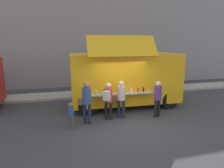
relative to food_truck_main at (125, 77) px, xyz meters
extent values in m
plane|color=#38383D|center=(-0.65, -2.47, -1.54)|extent=(60.00, 60.00, 0.00)
cube|color=#9E998E|center=(-4.00, 2.62, -1.47)|extent=(28.00, 1.60, 0.15)
cube|color=gray|center=(-3.00, 6.52, 2.94)|extent=(32.00, 2.40, 8.97)
cube|color=#F5A514|center=(0.00, 0.02, 0.01)|extent=(5.70, 2.68, 2.51)
cube|color=#F5A514|center=(-0.64, -1.52, 1.66)|extent=(3.11, 0.90, 0.93)
cube|color=black|center=(-0.62, -1.10, 0.32)|extent=(2.93, 0.24, 1.13)
cube|color=#B7B7BC|center=(-0.63, -1.32, -0.52)|extent=(3.09, 0.49, 0.05)
cylinder|color=white|center=(-1.78, -1.30, -0.38)|extent=(0.06, 0.06, 0.23)
cylinder|color=green|center=(-1.45, -1.33, -0.37)|extent=(0.06, 0.06, 0.26)
cylinder|color=black|center=(-1.11, -1.33, -0.37)|extent=(0.07, 0.07, 0.26)
cylinder|color=yellow|center=(-0.77, -1.27, -0.38)|extent=(0.07, 0.07, 0.23)
cylinder|color=red|center=(-0.48, -1.32, -0.38)|extent=(0.07, 0.07, 0.23)
cylinder|color=white|center=(-0.12, -1.33, -0.39)|extent=(0.07, 0.07, 0.21)
cylinder|color=red|center=(0.20, -1.36, -0.39)|extent=(0.06, 0.06, 0.21)
cylinder|color=black|center=(0.52, -1.31, -0.39)|extent=(0.06, 0.06, 0.21)
cube|color=black|center=(2.74, -0.11, 0.47)|extent=(0.18, 2.06, 1.10)
cylinder|color=black|center=(2.14, 0.98, -1.09)|extent=(0.90, 0.28, 0.90)
cylinder|color=black|center=(2.04, -1.14, -1.09)|extent=(0.90, 0.28, 0.90)
cylinder|color=black|center=(-2.05, 1.18, -1.09)|extent=(0.90, 0.28, 0.90)
cylinder|color=black|center=(-2.15, -0.94, -1.09)|extent=(0.90, 0.28, 0.90)
cylinder|color=#2D5C38|center=(4.20, 2.32, -1.07)|extent=(0.60, 0.60, 0.95)
cylinder|color=#1D2239|center=(-0.83, -1.65, -1.12)|extent=(0.13, 0.13, 0.84)
cylinder|color=#1D2239|center=(-0.63, -1.75, -1.12)|extent=(0.13, 0.13, 0.84)
cylinder|color=beige|center=(-0.73, -1.70, -0.39)|extent=(0.35, 0.35, 0.63)
sphere|color=beige|center=(-0.73, -1.70, 0.05)|extent=(0.24, 0.24, 0.24)
cube|color=brown|center=(-0.98, -1.57, -0.65)|extent=(0.25, 0.22, 0.25)
cylinder|color=black|center=(-1.43, -1.71, -1.13)|extent=(0.13, 0.13, 0.82)
cylinder|color=black|center=(-1.24, -1.82, -1.13)|extent=(0.13, 0.13, 0.82)
cylinder|color=#BA3945|center=(-1.34, -1.76, -0.41)|extent=(0.34, 0.34, 0.62)
sphere|color=beige|center=(-1.34, -1.76, 0.01)|extent=(0.23, 0.23, 0.23)
cube|color=beige|center=(-1.47, -1.99, -0.38)|extent=(0.33, 0.30, 0.40)
cylinder|color=#1F2337|center=(-2.39, -1.89, -1.10)|extent=(0.14, 0.14, 0.88)
cylinder|color=#1F2337|center=(-2.21, -2.03, -1.10)|extent=(0.14, 0.14, 0.88)
cylinder|color=#2F4888|center=(-2.30, -1.96, -0.33)|extent=(0.36, 0.36, 0.66)
sphere|color=#9E6C54|center=(-2.30, -1.96, 0.13)|extent=(0.25, 0.25, 0.25)
cube|color=brown|center=(-2.53, -1.78, -0.61)|extent=(0.26, 0.25, 0.26)
cylinder|color=black|center=(0.79, -2.07, -1.13)|extent=(0.13, 0.13, 0.82)
cylinder|color=black|center=(0.99, -1.99, -1.13)|extent=(0.13, 0.13, 0.82)
cylinder|color=#582F7F|center=(0.89, -2.03, -0.41)|extent=(0.34, 0.34, 0.62)
sphere|color=beige|center=(0.89, -2.03, 0.02)|extent=(0.23, 0.23, 0.23)
cylinder|color=#4C4A45|center=(-3.02, -2.21, -1.28)|extent=(0.08, 0.08, 0.53)
cylinder|color=#4C4A45|center=(-2.94, -2.32, -1.28)|extent=(0.08, 0.08, 0.53)
cylinder|color=#2D4A85|center=(-2.98, -2.27, -0.81)|extent=(0.22, 0.22, 0.40)
sphere|color=#986B52|center=(-2.98, -2.27, -0.54)|extent=(0.15, 0.15, 0.15)
camera|label=1|loc=(-3.21, -9.39, 1.73)|focal=30.15mm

